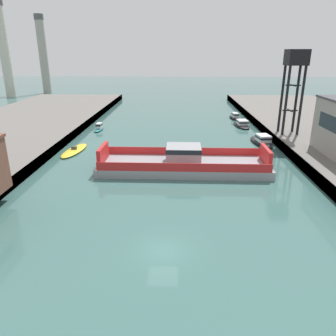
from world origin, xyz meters
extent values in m
plane|color=#3D6660|center=(0.00, 0.00, 0.00)|extent=(400.00, 400.00, 0.00)
cube|color=#423D38|center=(-18.16, 20.00, 0.73)|extent=(0.30, 140.00, 1.46)
cube|color=#423D38|center=(18.16, 20.00, 0.73)|extent=(0.30, 140.00, 1.46)
cube|color=#939399|center=(1.95, 19.02, 0.55)|extent=(22.92, 7.46, 1.10)
cube|color=red|center=(1.99, 22.55, 1.65)|extent=(21.92, 0.38, 1.10)
cube|color=red|center=(1.91, 15.49, 1.65)|extent=(21.92, 0.38, 1.10)
cube|color=#939399|center=(1.95, 19.02, 2.27)|extent=(4.61, 4.01, 2.33)
cube|color=black|center=(1.95, 19.02, 3.08)|extent=(4.65, 4.05, 0.60)
cube|color=red|center=(12.86, 18.89, 2.20)|extent=(0.56, 5.03, 2.20)
cube|color=red|center=(-8.96, 19.15, 2.20)|extent=(0.56, 5.03, 2.20)
ellipsoid|color=black|center=(15.06, 47.55, 0.24)|extent=(3.39, 8.42, 0.48)
cube|color=silver|center=(15.10, 46.93, 0.96)|extent=(2.19, 3.01, 0.95)
cube|color=black|center=(15.10, 46.93, 1.07)|extent=(2.25, 3.10, 0.29)
ellipsoid|color=black|center=(14.88, 55.65, 0.26)|extent=(2.72, 6.13, 0.52)
cube|color=silver|center=(14.95, 55.21, 1.02)|extent=(1.60, 2.24, 1.00)
cube|color=black|center=(14.95, 55.21, 1.14)|extent=(1.65, 2.31, 0.30)
ellipsoid|color=black|center=(15.93, 33.18, 0.27)|extent=(3.90, 8.22, 0.54)
cube|color=silver|center=(16.01, 32.60, 1.12)|extent=(2.34, 3.02, 1.16)
cube|color=black|center=(16.01, 32.60, 1.26)|extent=(2.41, 3.10, 0.35)
ellipsoid|color=yellow|center=(-15.54, 27.26, 0.20)|extent=(3.39, 8.57, 0.41)
cube|color=#4C4C51|center=(-15.54, 27.26, 0.66)|extent=(0.89, 0.50, 0.50)
ellipsoid|color=#237075|center=(-15.07, 42.45, 0.19)|extent=(1.61, 4.93, 0.39)
cube|color=silver|center=(-15.05, 42.82, 0.92)|extent=(1.05, 1.75, 1.07)
cube|color=black|center=(-15.05, 42.82, 1.06)|extent=(1.08, 1.80, 0.32)
cube|color=black|center=(21.90, 20.16, 6.07)|extent=(0.08, 9.97, 2.08)
cylinder|color=black|center=(19.55, 36.29, 7.27)|extent=(0.44, 0.44, 11.62)
cylinder|color=black|center=(22.12, 36.29, 7.27)|extent=(0.44, 0.44, 11.62)
cylinder|color=black|center=(19.55, 33.72, 7.27)|extent=(0.44, 0.44, 11.62)
cylinder|color=black|center=(22.12, 33.72, 7.27)|extent=(0.44, 0.44, 11.62)
cube|color=black|center=(20.83, 35.00, 5.53)|extent=(2.57, 0.20, 0.20)
cube|color=black|center=(20.83, 35.00, 5.53)|extent=(0.20, 2.57, 0.20)
cube|color=black|center=(20.83, 35.00, 9.83)|extent=(2.57, 0.20, 0.20)
cube|color=black|center=(20.83, 35.00, 9.83)|extent=(0.20, 2.57, 0.20)
cube|color=black|center=(20.83, 35.00, 14.36)|extent=(3.34, 3.34, 2.56)
cylinder|color=beige|center=(-59.35, 95.47, 15.95)|extent=(3.41, 3.41, 31.89)
cylinder|color=#9E998E|center=(-50.17, 106.30, 14.21)|extent=(3.11, 3.11, 28.42)
cylinder|color=#4C4C4C|center=(-50.17, 106.30, 27.42)|extent=(3.36, 3.36, 2.00)
camera|label=1|loc=(1.07, -22.40, 15.15)|focal=34.59mm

